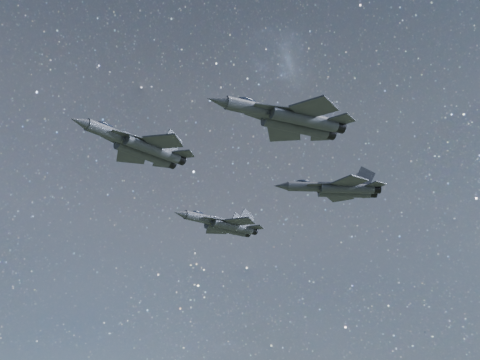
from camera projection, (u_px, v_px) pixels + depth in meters
name	position (u px, v px, depth m)	size (l,w,h in m)	color
jet_lead	(140.00, 146.00, 76.81)	(18.35, 12.13, 4.69)	#2C2F38
jet_left	(223.00, 224.00, 100.71)	(18.14, 12.35, 4.56)	#2C2F38
jet_right	(289.00, 118.00, 61.26)	(16.60, 11.86, 4.25)	#2C2F38
jet_slot	(337.00, 189.00, 85.44)	(16.79, 11.17, 4.27)	#2C2F38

